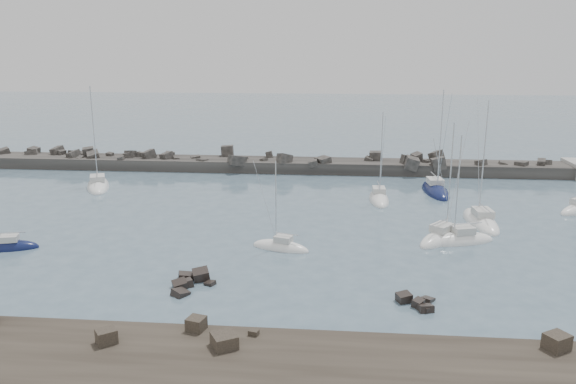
% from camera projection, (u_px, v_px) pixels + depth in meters
% --- Properties ---
extents(ground, '(400.00, 400.00, 0.00)m').
position_uv_depth(ground, '(259.00, 252.00, 55.26)').
color(ground, '#4A6374').
rests_on(ground, ground).
extents(rock_shelf, '(140.00, 12.00, 1.96)m').
position_uv_depth(rock_shelf, '(207.00, 377.00, 34.07)').
color(rock_shelf, '#2B241D').
rests_on(rock_shelf, ground).
extents(rock_cluster_near, '(3.79, 5.04, 1.79)m').
position_uv_depth(rock_cluster_near, '(190.00, 283.00, 47.50)').
color(rock_cluster_near, black).
rests_on(rock_cluster_near, ground).
extents(rock_cluster_far, '(3.27, 3.15, 1.30)m').
position_uv_depth(rock_cluster_far, '(418.00, 304.00, 43.59)').
color(rock_cluster_far, black).
rests_on(rock_cluster_far, ground).
extents(breakwater, '(115.00, 7.98, 5.01)m').
position_uv_depth(breakwater, '(243.00, 168.00, 92.54)').
color(breakwater, '#2E2C29').
rests_on(breakwater, ground).
extents(sailboat_1, '(6.66, 10.22, 15.51)m').
position_uv_depth(sailboat_1, '(98.00, 186.00, 80.85)').
color(sailboat_1, white).
rests_on(sailboat_1, ground).
extents(sailboat_2, '(6.41, 3.44, 9.89)m').
position_uv_depth(sailboat_2, '(7.00, 248.00, 55.90)').
color(sailboat_2, '#101843').
rests_on(sailboat_2, ground).
extents(sailboat_3, '(6.31, 3.59, 9.74)m').
position_uv_depth(sailboat_3, '(281.00, 248.00, 55.97)').
color(sailboat_3, white).
rests_on(sailboat_3, ground).
extents(sailboat_4, '(2.74, 8.07, 12.78)m').
position_uv_depth(sailboat_4, '(379.00, 199.00, 73.86)').
color(sailboat_4, white).
rests_on(sailboat_4, ground).
extents(sailboat_5, '(7.14, 8.11, 13.26)m').
position_uv_depth(sailboat_5, '(443.00, 238.00, 58.77)').
color(sailboat_5, white).
rests_on(sailboat_5, ground).
extents(sailboat_6, '(3.87, 9.91, 15.36)m').
position_uv_depth(sailboat_6, '(435.00, 191.00, 77.95)').
color(sailboat_6, '#101843').
rests_on(sailboat_6, ground).
extents(sailboat_7, '(7.92, 4.43, 12.18)m').
position_uv_depth(sailboat_7, '(459.00, 241.00, 57.81)').
color(sailboat_7, white).
rests_on(sailboat_7, ground).
extents(sailboat_8, '(3.72, 9.70, 15.02)m').
position_uv_depth(sailboat_8, '(481.00, 222.00, 64.14)').
color(sailboat_8, white).
rests_on(sailboat_8, ground).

